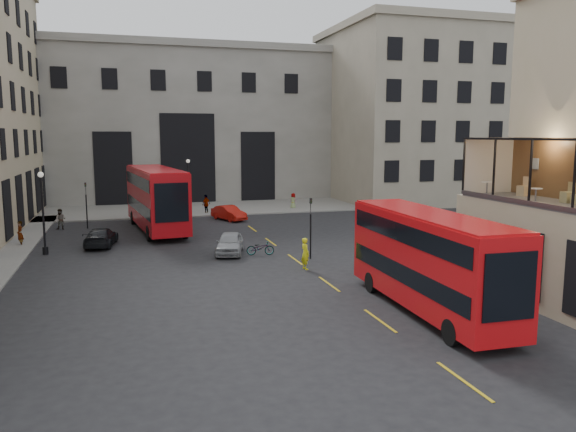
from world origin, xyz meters
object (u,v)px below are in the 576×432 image
object	(u,v)px
cyclist	(305,254)
cafe_chair_d	(524,190)
cafe_chair_b	(568,196)
pedestrian_b	(151,211)
pedestrian_d	(293,201)
bus_far	(156,196)
traffic_light_near	(311,220)
bicycle	(260,248)
bus_near	(429,257)
car_a	(230,243)
cafe_table_far	(487,186)
traffic_light_far	(86,199)
pedestrian_a	(61,219)
pedestrian_e	(20,234)
cafe_table_mid	(536,193)
street_lamp_b	(189,190)
street_lamp_a	(43,218)
car_c	(101,237)
pedestrian_c	(206,204)
car_b	(229,213)

from	to	relation	value
cyclist	cafe_chair_d	size ratio (longest dim) A/B	1.89
cafe_chair_b	pedestrian_b	bearing A→B (deg)	119.15
pedestrian_d	bus_far	bearing A→B (deg)	86.05
traffic_light_near	bus_far	size ratio (longest dim) A/B	0.30
bicycle	pedestrian_b	xyz separation A→B (m)	(-5.98, 16.62, 0.46)
pedestrian_b	bus_near	bearing A→B (deg)	-128.89
car_a	cafe_table_far	distance (m)	16.32
traffic_light_far	pedestrian_a	bearing A→B (deg)	179.87
traffic_light_near	bus_near	size ratio (longest dim) A/B	0.35
traffic_light_near	cyclist	size ratio (longest dim) A/B	2.08
pedestrian_e	cafe_table_mid	bearing A→B (deg)	25.41
street_lamp_b	cafe_chair_b	xyz separation A→B (m)	(13.23, -33.82, 2.49)
cafe_table_mid	cafe_table_far	xyz separation A→B (m)	(-0.04, 3.46, 0.01)
traffic_light_far	cyclist	size ratio (longest dim) A/B	2.08
pedestrian_e	cafe_table_mid	size ratio (longest dim) A/B	2.57
bus_far	street_lamp_a	bearing A→B (deg)	-135.58
traffic_light_near	cafe_table_far	distance (m)	10.83
cyclist	cafe_table_mid	distance (m)	12.69
bus_far	cyclist	world-z (taller)	bus_far
street_lamp_a	car_c	xyz separation A→B (m)	(3.36, 1.84, -1.76)
bus_far	cafe_table_mid	world-z (taller)	cafe_table_mid
cyclist	cafe_chair_d	xyz separation A→B (m)	(9.44, -6.33, 3.98)
traffic_light_near	car_a	world-z (taller)	traffic_light_near
car_a	pedestrian_c	size ratio (longest dim) A/B	2.18
traffic_light_far	bus_far	world-z (taller)	bus_far
pedestrian_a	pedestrian_e	xyz separation A→B (m)	(-1.98, -6.62, 0.04)
street_lamp_a	traffic_light_near	bearing A→B (deg)	-20.56
cyclist	car_b	bearing A→B (deg)	-7.42
car_b	pedestrian_c	xyz separation A→B (m)	(-1.38, 4.70, 0.28)
car_a	street_lamp_a	bearing A→B (deg)	-179.57
street_lamp_a	pedestrian_c	bearing A→B (deg)	51.54
bus_far	cyclist	bearing A→B (deg)	-64.95
pedestrian_a	cafe_table_mid	xyz separation A→B (m)	(22.70, -27.62, 4.21)
car_a	car_b	world-z (taller)	car_a
traffic_light_near	car_b	xyz separation A→B (m)	(-1.99, 17.21, -1.77)
bus_near	pedestrian_b	size ratio (longest dim) A/B	5.95
pedestrian_a	pedestrian_e	distance (m)	6.91
bicycle	traffic_light_far	bearing A→B (deg)	49.67
car_c	pedestrian_c	distance (m)	16.85
traffic_light_near	pedestrian_d	world-z (taller)	traffic_light_near
bus_far	car_c	distance (m)	7.14
traffic_light_near	street_lamp_a	bearing A→B (deg)	159.44
pedestrian_c	bicycle	bearing A→B (deg)	48.76
bus_far	car_b	size ratio (longest dim) A/B	3.22
traffic_light_near	cafe_chair_b	size ratio (longest dim) A/B	4.09
traffic_light_far	cafe_table_far	world-z (taller)	cafe_table_far
pedestrian_b	car_a	bearing A→B (deg)	-132.72
street_lamp_b	pedestrian_c	bearing A→B (deg)	-3.32
bicycle	car_b	bearing A→B (deg)	8.16
bus_near	cafe_chair_d	world-z (taller)	cafe_chair_d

